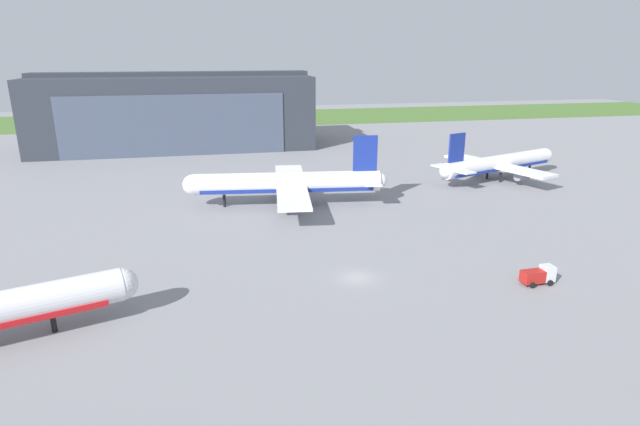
{
  "coord_description": "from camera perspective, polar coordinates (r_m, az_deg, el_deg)",
  "views": [
    {
      "loc": [
        -18.02,
        -59.68,
        28.4
      ],
      "look_at": [
        -1.06,
        17.7,
        3.54
      ],
      "focal_mm": 29.16,
      "sensor_mm": 36.0,
      "label": 1
    }
  ],
  "objects": [
    {
      "name": "airliner_far_right",
      "position": [
        98.75,
        -3.63,
        3.25
      ],
      "size": [
        38.44,
        33.58,
        13.19
      ],
      "color": "white",
      "rests_on": "ground_plane"
    },
    {
      "name": "airliner_far_left",
      "position": [
        125.6,
        19.03,
        5.15
      ],
      "size": [
        34.51,
        27.94,
        11.78
      ],
      "color": "white",
      "rests_on": "ground_plane"
    },
    {
      "name": "maintenance_hangar",
      "position": [
        166.28,
        -15.51,
        10.7
      ],
      "size": [
        80.08,
        31.81,
        22.34
      ],
      "color": "#2D333D",
      "rests_on": "ground_plane"
    },
    {
      "name": "ops_van",
      "position": [
        71.77,
        22.86,
        -6.32
      ],
      "size": [
        4.34,
        2.2,
        2.35
      ],
      "color": "silver",
      "rests_on": "ground_plane"
    },
    {
      "name": "grass_field_strip",
      "position": [
        233.04,
        -7.96,
        10.27
      ],
      "size": [
        440.0,
        56.0,
        0.08
      ],
      "primitive_type": "cube",
      "color": "#4B7131",
      "rests_on": "ground_plane"
    },
    {
      "name": "ground_plane",
      "position": [
        68.51,
        4.07,
        -7.12
      ],
      "size": [
        440.0,
        440.0,
        0.0
      ],
      "primitive_type": "plane",
      "color": "gray"
    }
  ]
}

